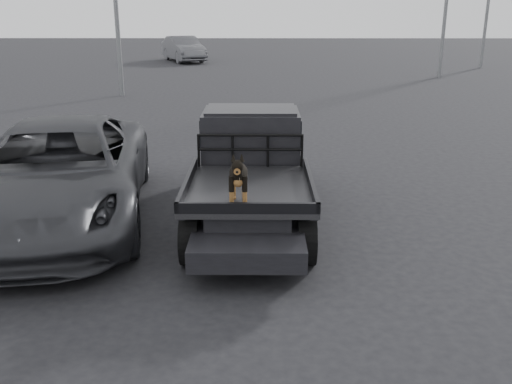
# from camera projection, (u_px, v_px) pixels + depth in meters

# --- Properties ---
(ground) EXTENTS (120.00, 120.00, 0.00)m
(ground) POSITION_uv_depth(u_px,v_px,m) (295.00, 263.00, 8.28)
(ground) COLOR black
(ground) RESTS_ON ground
(flatbed_ute) EXTENTS (2.00, 5.40, 0.92)m
(flatbed_ute) POSITION_uv_depth(u_px,v_px,m) (250.00, 196.00, 9.74)
(flatbed_ute) COLOR black
(flatbed_ute) RESTS_ON ground
(ute_cab) EXTENTS (1.72, 1.30, 0.88)m
(ute_cab) POSITION_uv_depth(u_px,v_px,m) (251.00, 132.00, 10.36)
(ute_cab) COLOR black
(ute_cab) RESTS_ON flatbed_ute
(headache_rack) EXTENTS (1.80, 0.08, 0.55)m
(headache_rack) POSITION_uv_depth(u_px,v_px,m) (250.00, 151.00, 9.70)
(headache_rack) COLOR black
(headache_rack) RESTS_ON flatbed_ute
(dog) EXTENTS (0.32, 0.60, 0.74)m
(dog) POSITION_uv_depth(u_px,v_px,m) (239.00, 178.00, 7.86)
(dog) COLOR black
(dog) RESTS_ON flatbed_ute
(parked_suv) EXTENTS (3.71, 6.43, 1.69)m
(parked_suv) POSITION_uv_depth(u_px,v_px,m) (59.00, 174.00, 9.65)
(parked_suv) COLOR #303135
(parked_suv) RESTS_ON ground
(distant_car_a) EXTENTS (3.59, 5.24, 1.64)m
(distant_car_a) POSITION_uv_depth(u_px,v_px,m) (184.00, 49.00, 37.78)
(distant_car_a) COLOR #525358
(distant_car_a) RESTS_ON ground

